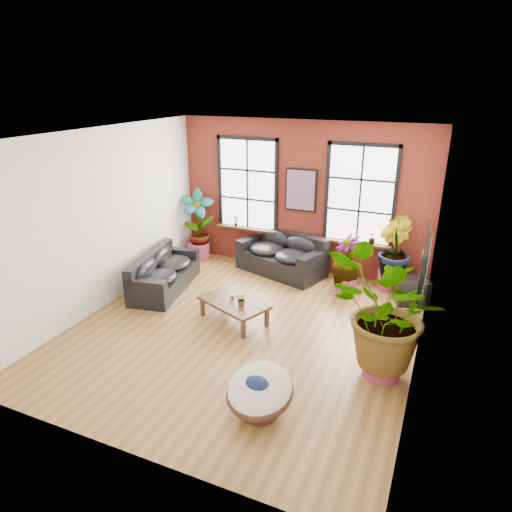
# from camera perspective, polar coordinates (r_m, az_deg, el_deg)

# --- Properties ---
(room) EXTENTS (6.04, 6.54, 3.54)m
(room) POSITION_cam_1_polar(r_m,az_deg,el_deg) (7.90, -1.31, 2.26)
(room) COLOR brown
(room) RESTS_ON ground
(sofa_back) EXTENTS (2.24, 1.56, 0.94)m
(sofa_back) POSITION_cam_1_polar(r_m,az_deg,el_deg) (10.83, 3.38, 0.12)
(sofa_back) COLOR black
(sofa_back) RESTS_ON ground
(sofa_left) EXTENTS (1.23, 2.18, 0.81)m
(sofa_left) POSITION_cam_1_polar(r_m,az_deg,el_deg) (10.14, -11.61, -2.13)
(sofa_left) COLOR black
(sofa_left) RESTS_ON ground
(coffee_table) EXTENTS (1.50, 1.19, 0.51)m
(coffee_table) POSITION_cam_1_polar(r_m,az_deg,el_deg) (8.64, -2.80, -5.93)
(coffee_table) COLOR #442A18
(coffee_table) RESTS_ON ground
(papasan_chair) EXTENTS (1.02, 1.03, 0.70)m
(papasan_chair) POSITION_cam_1_polar(r_m,az_deg,el_deg) (6.45, 0.44, -16.57)
(papasan_chair) COLOR #4B2A1B
(papasan_chair) RESTS_ON ground
(poster) EXTENTS (0.74, 0.06, 0.98)m
(poster) POSITION_cam_1_polar(r_m,az_deg,el_deg) (10.58, 5.63, 8.20)
(poster) COLOR black
(poster) RESTS_ON room
(tv_wall_unit) EXTENTS (0.13, 1.86, 1.20)m
(tv_wall_unit) POSITION_cam_1_polar(r_m,az_deg,el_deg) (7.75, 20.31, -1.12)
(tv_wall_unit) COLOR black
(tv_wall_unit) RESTS_ON room
(media_box) EXTENTS (0.77, 0.70, 0.53)m
(media_box) POSITION_cam_1_polar(r_m,az_deg,el_deg) (9.90, 18.86, -4.12)
(media_box) COLOR black
(media_box) RESTS_ON ground
(pot_back_left) EXTENTS (0.64, 0.64, 0.41)m
(pot_back_left) POSITION_cam_1_polar(r_m,az_deg,el_deg) (11.80, -7.18, 0.67)
(pot_back_left) COLOR #A13453
(pot_back_left) RESTS_ON ground
(pot_back_right) EXTENTS (0.63, 0.63, 0.40)m
(pot_back_right) POSITION_cam_1_polar(r_m,az_deg,el_deg) (10.48, 16.42, -2.82)
(pot_back_right) COLOR #A13453
(pot_back_right) RESTS_ON ground
(pot_right_wall) EXTENTS (0.75, 0.75, 0.42)m
(pot_right_wall) POSITION_cam_1_polar(r_m,az_deg,el_deg) (7.50, 15.46, -12.83)
(pot_right_wall) COLOR #A13453
(pot_right_wall) RESTS_ON ground
(pot_mid) EXTENTS (0.58, 0.58, 0.32)m
(pot_mid) POSITION_cam_1_polar(r_m,az_deg,el_deg) (10.11, 11.22, -3.46)
(pot_mid) COLOR #A13453
(pot_mid) RESTS_ON ground
(floor_plant_back_left) EXTENTS (1.03, 0.89, 1.64)m
(floor_plant_back_left) POSITION_cam_1_polar(r_m,az_deg,el_deg) (11.56, -7.32, 4.22)
(floor_plant_back_left) COLOR #225216
(floor_plant_back_left) RESTS_ON ground
(floor_plant_back_right) EXTENTS (1.01, 1.06, 1.50)m
(floor_plant_back_right) POSITION_cam_1_polar(r_m,az_deg,el_deg) (10.22, 16.72, 0.77)
(floor_plant_back_right) COLOR #225216
(floor_plant_back_right) RESTS_ON ground
(floor_plant_right_wall) EXTENTS (2.13, 2.18, 1.84)m
(floor_plant_right_wall) POSITION_cam_1_polar(r_m,az_deg,el_deg) (7.03, 15.94, -7.07)
(floor_plant_right_wall) COLOR #225216
(floor_plant_right_wall) RESTS_ON ground
(floor_plant_mid) EXTENTS (0.89, 0.89, 1.14)m
(floor_plant_mid) POSITION_cam_1_polar(r_m,az_deg,el_deg) (9.93, 11.28, -0.49)
(floor_plant_mid) COLOR #225216
(floor_plant_mid) RESTS_ON ground
(table_plant) EXTENTS (0.26, 0.24, 0.24)m
(table_plant) POSITION_cam_1_polar(r_m,az_deg,el_deg) (8.41, -1.79, -5.42)
(table_plant) COLOR #225216
(table_plant) RESTS_ON coffee_table
(sill_plant_left) EXTENTS (0.17, 0.17, 0.27)m
(sill_plant_left) POSITION_cam_1_polar(r_m,az_deg,el_deg) (11.36, -2.57, 4.42)
(sill_plant_left) COLOR #225216
(sill_plant_left) RESTS_ON room
(sill_plant_right) EXTENTS (0.19, 0.19, 0.27)m
(sill_plant_right) POSITION_cam_1_polar(r_m,az_deg,el_deg) (10.40, 14.29, 2.17)
(sill_plant_right) COLOR #225216
(sill_plant_right) RESTS_ON room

